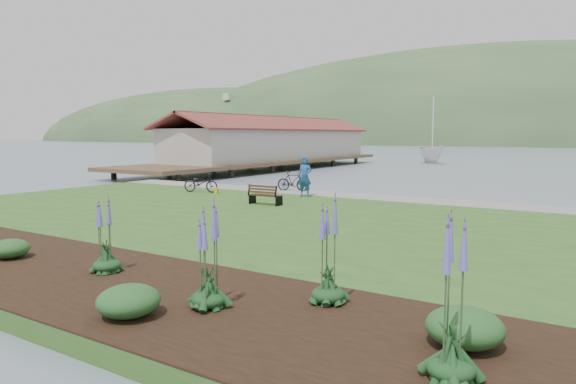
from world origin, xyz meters
name	(u,v)px	position (x,y,z in m)	size (l,w,h in m)	color
ground	(306,227)	(0.00, 0.00, 0.00)	(600.00, 600.00, 0.00)	slate
lawn	(277,230)	(0.00, -2.00, 0.20)	(34.00, 20.00, 0.40)	#2D571E
shoreline_path	(377,197)	(0.00, 6.90, 0.42)	(34.00, 2.20, 0.03)	gray
garden_bed	(182,298)	(3.00, -9.80, 0.42)	(24.00, 4.40, 0.04)	black
pier_pavilion	(274,143)	(-20.00, 27.52, 2.64)	(8.00, 36.00, 5.40)	#4C3826
park_bench	(264,195)	(-3.22, 1.81, 0.86)	(1.50, 0.62, 0.92)	black
person	(305,173)	(-3.25, 5.40, 1.58)	(0.86, 0.59, 2.36)	#1F4D90
bicycle_a	(201,183)	(-9.01, 4.07, 0.91)	(1.95, 0.68, 1.02)	black
bicycle_b	(293,181)	(-5.08, 7.20, 0.95)	(1.81, 0.52, 1.09)	black
sailboat	(432,163)	(-8.99, 45.75, 0.00)	(9.88, 10.06, 26.04)	silver
pannier	(216,191)	(-7.99, 4.13, 0.54)	(0.17, 0.27, 0.29)	gold
echium_0	(208,259)	(3.84, -10.00, 1.33)	(0.62, 0.62, 2.08)	#153B1B
echium_1	(328,258)	(5.51, -8.62, 1.28)	(0.62, 0.62, 2.21)	#153B1B
echium_2	(453,313)	(8.22, -10.43, 1.31)	(0.62, 0.62, 2.27)	#153B1B
echium_4	(106,238)	(0.32, -9.41, 1.23)	(0.62, 0.62, 1.96)	#153B1B
shrub_0	(10,249)	(-2.84, -9.84, 0.68)	(0.94, 0.94, 0.47)	#1E4C21
shrub_1	(129,301)	(2.99, -11.05, 0.71)	(1.07, 1.07, 0.54)	#1E4C21
shrub_2	(465,327)	(8.11, -9.27, 0.72)	(1.13, 1.13, 0.56)	#1E4C21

